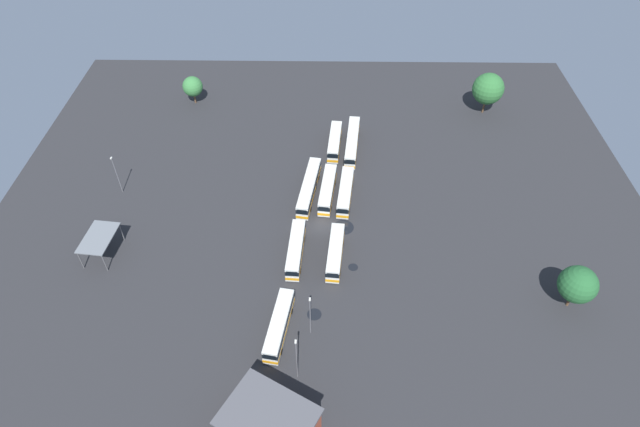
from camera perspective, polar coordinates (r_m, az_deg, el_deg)
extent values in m
plane|color=#28282B|center=(102.76, 0.18, -1.25)|extent=(131.33, 131.33, 0.00)
cube|color=silver|center=(120.40, 1.60, 7.77)|extent=(12.24, 3.41, 3.07)
cube|color=beige|center=(119.46, 1.62, 8.39)|extent=(11.74, 3.18, 0.14)
cube|color=black|center=(120.11, 1.61, 7.96)|extent=(12.31, 3.46, 0.98)
cube|color=orange|center=(120.91, 1.59, 7.44)|extent=(12.31, 3.46, 0.61)
cube|color=black|center=(115.22, 1.37, 6.24)|extent=(0.23, 1.97, 1.13)
cylinder|color=black|center=(118.17, 1.99, 6.15)|extent=(1.02, 0.38, 1.00)
cylinder|color=black|center=(118.29, 0.91, 6.21)|extent=(1.02, 0.38, 1.00)
cylinder|color=black|center=(124.16, 2.24, 8.26)|extent=(1.02, 0.38, 1.00)
cylinder|color=black|center=(124.28, 1.21, 8.32)|extent=(1.02, 0.38, 1.00)
cube|color=silver|center=(120.49, 3.50, 7.73)|extent=(16.20, 3.95, 3.07)
cube|color=beige|center=(119.55, 3.54, 8.35)|extent=(15.55, 3.70, 0.14)
cube|color=black|center=(120.20, 3.51, 7.92)|extent=(16.29, 4.00, 0.98)
cube|color=orange|center=(121.00, 3.48, 7.40)|extent=(16.29, 4.00, 0.61)
cube|color=black|center=(113.74, 3.24, 5.59)|extent=(0.25, 1.97, 1.13)
cube|color=#47474C|center=(121.92, 3.56, 8.21)|extent=(1.13, 2.53, 2.95)
cylinder|color=black|center=(117.31, 3.85, 5.73)|extent=(1.02, 0.40, 1.00)
cylinder|color=black|center=(117.38, 2.77, 5.81)|extent=(1.02, 0.40, 1.00)
cylinder|color=black|center=(125.28, 4.14, 8.53)|extent=(1.02, 0.40, 1.00)
cylinder|color=black|center=(125.34, 3.12, 8.61)|extent=(1.02, 0.40, 1.00)
cube|color=silver|center=(108.09, -1.19, 2.83)|extent=(16.23, 4.73, 3.07)
cube|color=beige|center=(107.04, -1.20, 3.48)|extent=(15.56, 4.44, 0.14)
cube|color=black|center=(107.77, -1.19, 3.03)|extent=(16.31, 4.78, 0.98)
cube|color=orange|center=(108.66, -1.18, 2.49)|extent=(16.31, 4.78, 0.61)
cube|color=black|center=(101.88, -1.99, 0.14)|extent=(0.35, 1.96, 1.13)
cube|color=#47474C|center=(109.40, -1.03, 3.43)|extent=(1.25, 2.56, 2.95)
cylinder|color=black|center=(105.23, -1.06, 0.46)|extent=(1.03, 0.44, 1.00)
cylinder|color=black|center=(105.55, -2.25, 0.59)|extent=(1.03, 0.44, 1.00)
cylinder|color=black|center=(112.53, -0.18, 3.91)|extent=(1.03, 0.44, 1.00)
cylinder|color=black|center=(112.83, -1.29, 4.02)|extent=(1.03, 0.44, 1.00)
cube|color=silver|center=(107.57, 0.82, 2.60)|extent=(13.11, 3.85, 3.07)
cube|color=beige|center=(106.52, 0.83, 3.24)|extent=(12.58, 3.60, 0.14)
cube|color=black|center=(107.25, 0.82, 2.79)|extent=(13.18, 3.90, 0.98)
cube|color=orange|center=(108.14, 0.81, 2.25)|extent=(13.18, 3.90, 0.61)
cube|color=black|center=(102.43, 0.40, 0.47)|extent=(0.28, 1.97, 1.13)
cylinder|color=black|center=(105.45, 1.15, 0.57)|extent=(1.03, 0.41, 1.00)
cylinder|color=black|center=(105.63, -0.04, 0.68)|extent=(1.03, 0.41, 1.00)
cylinder|color=black|center=(111.37, 1.62, 3.38)|extent=(1.03, 0.41, 1.00)
cylinder|color=black|center=(111.55, 0.49, 3.48)|extent=(1.03, 0.41, 1.00)
cube|color=silver|center=(107.15, 2.76, 2.34)|extent=(12.88, 3.80, 3.07)
cube|color=beige|center=(106.09, 2.79, 2.99)|extent=(12.36, 3.55, 0.14)
cube|color=black|center=(106.83, 2.77, 2.54)|extent=(12.95, 3.84, 0.98)
cube|color=orange|center=(107.73, 2.75, 2.00)|extent=(12.95, 3.84, 0.61)
cube|color=black|center=(102.09, 2.45, 0.24)|extent=(0.28, 1.97, 1.13)
cylinder|color=black|center=(105.12, 3.15, 0.33)|extent=(1.03, 0.41, 1.00)
cylinder|color=black|center=(105.22, 1.94, 0.44)|extent=(1.03, 0.41, 1.00)
cylinder|color=black|center=(110.95, 3.50, 3.12)|extent=(1.03, 0.41, 1.00)
cylinder|color=black|center=(111.05, 2.35, 3.22)|extent=(1.03, 0.41, 1.00)
cube|color=silver|center=(95.97, -2.64, -3.91)|extent=(12.57, 3.15, 3.07)
cube|color=beige|center=(94.78, -2.67, -3.25)|extent=(12.06, 2.92, 0.14)
cube|color=black|center=(95.60, -2.64, -3.71)|extent=(12.63, 3.18, 0.98)
cube|color=orange|center=(96.61, -2.62, -4.25)|extent=(12.63, 3.18, 0.61)
cube|color=black|center=(91.49, -3.07, -6.55)|extent=(0.18, 1.98, 1.13)
cylinder|color=black|center=(94.37, -2.19, -6.22)|extent=(1.02, 0.36, 1.00)
cylinder|color=black|center=(94.59, -3.53, -6.14)|extent=(1.02, 0.36, 1.00)
cylinder|color=black|center=(99.45, -1.74, -2.81)|extent=(1.02, 0.36, 1.00)
cylinder|color=black|center=(99.65, -3.01, -2.74)|extent=(1.02, 0.36, 1.00)
cube|color=silver|center=(95.44, 1.67, -4.22)|extent=(12.01, 3.50, 3.07)
cube|color=beige|center=(94.25, 1.69, -3.57)|extent=(11.52, 3.27, 0.14)
cube|color=black|center=(95.07, 1.67, -4.02)|extent=(12.07, 3.54, 0.98)
cube|color=orange|center=(96.08, 1.66, -4.56)|extent=(12.07, 3.54, 0.61)
cube|color=black|center=(91.15, 1.35, -6.74)|extent=(0.24, 1.97, 1.13)
cylinder|color=black|center=(94.02, 2.13, -6.47)|extent=(1.02, 0.39, 1.00)
cylinder|color=black|center=(94.12, 0.78, -6.37)|extent=(1.02, 0.39, 1.00)
cylinder|color=black|center=(98.85, 2.48, -3.21)|extent=(1.02, 0.39, 1.00)
cylinder|color=black|center=(98.94, 1.20, -3.11)|extent=(1.02, 0.39, 1.00)
cube|color=silver|center=(86.08, -4.44, -11.95)|extent=(12.63, 4.33, 3.07)
cube|color=beige|center=(84.76, -4.50, -11.34)|extent=(12.11, 4.06, 0.14)
cube|color=black|center=(85.67, -4.46, -11.77)|extent=(12.69, 4.37, 0.98)
cube|color=orange|center=(86.79, -4.41, -12.27)|extent=(12.69, 4.37, 0.61)
cube|color=black|center=(82.41, -5.47, -15.23)|extent=(0.37, 1.96, 1.13)
cylinder|color=black|center=(85.03, -4.24, -14.68)|extent=(1.03, 0.45, 1.00)
cylinder|color=black|center=(85.41, -5.74, -14.43)|extent=(1.03, 0.45, 1.00)
cylinder|color=black|center=(89.11, -3.12, -10.53)|extent=(1.03, 0.45, 1.00)
cylinder|color=black|center=(89.47, -4.53, -10.32)|extent=(1.03, 0.45, 1.00)
cube|color=#4C4C51|center=(73.46, -5.68, -21.00)|extent=(13.64, 14.75, 0.36)
cube|color=slate|center=(102.55, -22.87, -2.42)|extent=(8.72, 5.96, 0.20)
cylinder|color=#59595B|center=(100.89, -22.27, -4.96)|extent=(0.20, 0.20, 4.18)
cylinder|color=#59595B|center=(102.98, -24.47, -4.64)|extent=(0.20, 0.20, 4.18)
cylinder|color=#59595B|center=(105.26, -20.66, -1.90)|extent=(0.20, 0.20, 4.18)
cylinder|color=#59595B|center=(107.27, -22.80, -1.65)|extent=(0.20, 0.20, 4.18)
cylinder|color=slate|center=(79.27, -2.54, -15.56)|extent=(0.16, 0.16, 9.39)
cube|color=silver|center=(75.11, -2.65, -13.68)|extent=(0.56, 0.28, 0.20)
cylinder|color=slate|center=(114.66, -21.08, 3.83)|extent=(0.16, 0.16, 8.67)
cube|color=silver|center=(112.02, -21.66, 5.59)|extent=(0.56, 0.28, 0.20)
cylinder|color=slate|center=(83.75, -1.06, -11.10)|extent=(0.16, 0.16, 8.61)
cube|color=silver|center=(80.11, -1.11, -9.26)|extent=(0.56, 0.28, 0.20)
cylinder|color=brown|center=(138.69, 17.29, 11.01)|extent=(0.44, 0.44, 3.43)
sphere|color=#2D6B33|center=(136.23, 17.73, 12.73)|extent=(7.52, 7.52, 7.52)
cylinder|color=brown|center=(98.50, 25.38, -8.43)|extent=(0.44, 0.44, 2.88)
sphere|color=#235B2D|center=(95.56, 26.12, -6.91)|extent=(6.28, 6.28, 6.28)
cylinder|color=brown|center=(140.30, -13.38, 12.03)|extent=(0.44, 0.44, 2.53)
sphere|color=#387A3D|center=(138.60, -13.61, 13.21)|extent=(4.98, 4.98, 4.98)
cylinder|color=black|center=(102.42, 2.55, -1.50)|extent=(4.05, 4.05, 0.01)
cylinder|color=black|center=(89.26, -0.62, -10.85)|extent=(2.44, 2.44, 0.01)
cylinder|color=black|center=(95.69, 3.60, -5.82)|extent=(1.79, 1.79, 0.01)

